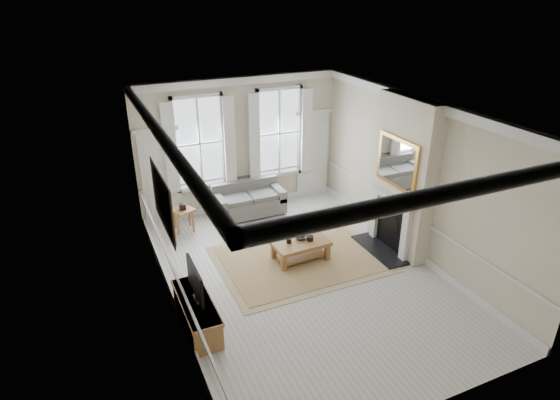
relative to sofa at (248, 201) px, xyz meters
name	(u,v)px	position (x,y,z in m)	size (l,w,h in m)	color
floor	(303,276)	(0.01, -3.11, -0.35)	(7.20, 7.20, 0.00)	#B7B5AD
ceiling	(307,111)	(0.01, -3.11, 3.05)	(7.20, 7.20, 0.00)	white
back_wall	(240,145)	(0.01, 0.49, 1.35)	(5.20, 5.20, 0.00)	beige
left_wall	(166,227)	(-2.59, -3.11, 1.35)	(7.20, 7.20, 0.00)	beige
right_wall	(416,179)	(2.61, -3.11, 1.35)	(7.20, 7.20, 0.00)	beige
window_left	(199,143)	(-1.04, 0.44, 1.55)	(1.26, 0.20, 2.20)	#B2BCC6
window_right	(279,133)	(1.06, 0.44, 1.55)	(1.26, 0.20, 2.20)	#B2BCC6
door_left	(161,178)	(-2.04, 0.45, 0.80)	(0.90, 0.08, 2.30)	silver
door_right	(313,155)	(2.06, 0.45, 0.80)	(0.90, 0.08, 2.30)	silver
painting	(162,201)	(-2.55, -2.81, 1.70)	(0.05, 1.66, 1.06)	#B76D1F
chimney_breast	(403,177)	(2.44, -2.91, 1.35)	(0.35, 1.70, 3.38)	beige
hearth	(379,250)	(2.01, -2.91, -0.33)	(0.55, 1.50, 0.05)	black
fireplace	(390,220)	(2.21, -2.91, 0.38)	(0.21, 1.45, 1.33)	silver
mirror	(397,163)	(2.22, -2.91, 1.70)	(0.06, 1.26, 1.06)	gold
sofa	(248,201)	(0.00, 0.00, 0.00)	(1.76, 0.85, 0.84)	slate
side_table	(183,213)	(-1.71, -0.18, 0.08)	(0.59, 0.59, 0.55)	brown
rug	(300,259)	(0.25, -2.51, -0.34)	(3.50, 2.60, 0.02)	#A48554
coffee_table	(301,245)	(0.25, -2.51, 0.01)	(1.21, 0.74, 0.44)	brown
ceramic_pot_a	(289,240)	(0.00, -2.46, 0.15)	(0.11, 0.11, 0.11)	black
ceramic_pot_b	(310,238)	(0.45, -2.56, 0.14)	(0.14, 0.14, 0.10)	black
bowl	(301,237)	(0.30, -2.41, 0.12)	(0.25, 0.25, 0.06)	black
tv_stand	(197,313)	(-2.33, -3.72, -0.08)	(0.48, 1.51, 0.54)	brown
tv	(195,281)	(-2.31, -3.72, 0.58)	(0.08, 0.90, 0.68)	black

